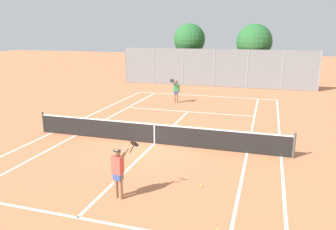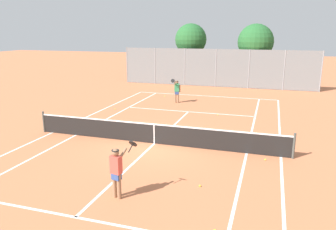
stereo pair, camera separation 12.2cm
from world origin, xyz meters
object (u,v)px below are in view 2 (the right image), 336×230
loose_tennis_ball_0 (218,115)px  loose_tennis_ball_5 (200,186)px  player_far_left (177,90)px  tennis_net (154,133)px  loose_tennis_ball_3 (265,160)px  loose_tennis_ball_2 (165,96)px  player_near_side (117,170)px  tree_behind_right (255,43)px  loose_tennis_ball_1 (115,109)px  loose_tennis_ball_4 (215,230)px  tree_behind_left (191,40)px

loose_tennis_ball_0 → loose_tennis_ball_5: bearing=-84.3°
player_far_left → loose_tennis_ball_5: size_ratio=26.88×
tennis_net → loose_tennis_ball_3: tennis_net is taller
loose_tennis_ball_2 → loose_tennis_ball_3: size_ratio=1.00×
player_near_side → loose_tennis_ball_0: 11.21m
player_near_side → tree_behind_right: (2.62, 23.12, 3.01)m
loose_tennis_ball_5 → tree_behind_right: size_ratio=0.01×
player_near_side → loose_tennis_ball_1: bearing=116.9°
loose_tennis_ball_3 → player_near_side: bearing=-133.5°
loose_tennis_ball_0 → loose_tennis_ball_2: (-4.92, 4.64, 0.00)m
player_far_left → tree_behind_right: 10.86m
tennis_net → loose_tennis_ball_0: 6.38m
tennis_net → loose_tennis_ball_4: (3.79, -5.90, -0.48)m
loose_tennis_ball_2 → tree_behind_left: size_ratio=0.01×
loose_tennis_ball_2 → tree_behind_right: 10.41m
loose_tennis_ball_2 → loose_tennis_ball_4: 17.93m
player_near_side → player_far_left: (-2.08, 13.81, 0.00)m
tennis_net → loose_tennis_ball_2: bearing=105.6°
loose_tennis_ball_1 → loose_tennis_ball_3: 11.41m
loose_tennis_ball_0 → loose_tennis_ball_4: size_ratio=1.00×
player_far_left → loose_tennis_ball_1: 4.68m
loose_tennis_ball_3 → loose_tennis_ball_5: 3.63m
loose_tennis_ball_2 → tree_behind_right: (6.23, 7.38, 3.90)m
loose_tennis_ball_1 → tree_behind_left: tree_behind_left is taller
loose_tennis_ball_5 → tree_behind_right: bearing=89.1°
loose_tennis_ball_2 → loose_tennis_ball_4: same height
player_far_left → tree_behind_right: tree_behind_right is taller
player_far_left → loose_tennis_ball_3: size_ratio=26.88×
loose_tennis_ball_5 → loose_tennis_ball_4: bearing=-69.1°
loose_tennis_ball_5 → player_far_left: bearing=109.5°
player_far_left → loose_tennis_ball_2: player_far_left is taller
loose_tennis_ball_1 → loose_tennis_ball_5: size_ratio=1.00×
player_near_side → loose_tennis_ball_4: size_ratio=26.88×
player_far_left → loose_tennis_ball_2: (-1.53, 1.94, -0.89)m
tennis_net → player_far_left: 8.90m
loose_tennis_ball_0 → tree_behind_right: (1.31, 12.02, 3.90)m
player_near_side → loose_tennis_ball_0: size_ratio=26.88×
player_far_left → loose_tennis_ball_2: 2.63m
player_far_left → loose_tennis_ball_2: size_ratio=26.88×
tree_behind_left → tree_behind_right: tree_behind_left is taller
loose_tennis_ball_4 → tree_behind_left: 25.50m
loose_tennis_ball_2 → loose_tennis_ball_4: bearing=-67.8°
loose_tennis_ball_1 → player_far_left: bearing=44.3°
loose_tennis_ball_2 → loose_tennis_ball_1: bearing=-108.8°
loose_tennis_ball_2 → player_far_left: bearing=-51.7°
loose_tennis_ball_5 → tree_behind_right: tree_behind_right is taller
loose_tennis_ball_2 → tree_behind_right: tree_behind_right is taller
loose_tennis_ball_2 → tree_behind_left: 8.69m
player_far_left → tree_behind_left: size_ratio=0.31×
loose_tennis_ball_0 → tree_behind_right: 12.70m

